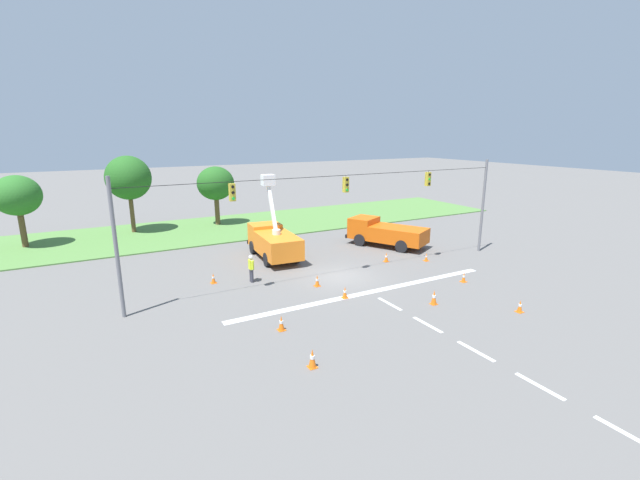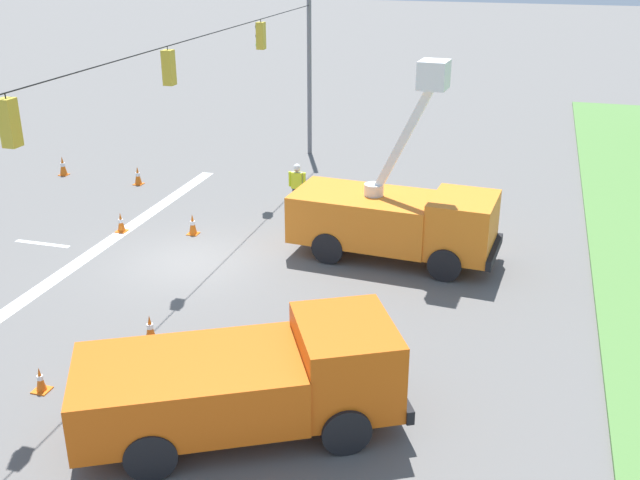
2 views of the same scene
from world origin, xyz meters
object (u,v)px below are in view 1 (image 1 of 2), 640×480
(traffic_cone_far_right, at_px, (434,297))
(tree_centre, at_px, (216,184))
(road_worker, at_px, (251,267))
(traffic_cone_lane_edge_b, at_px, (520,306))
(traffic_cone_foreground_left, at_px, (426,257))
(traffic_cone_foreground_right, at_px, (464,277))
(traffic_cone_mid_right, at_px, (281,323))
(tree_far_west, at_px, (17,196))
(traffic_cone_far_left, at_px, (345,292))
(traffic_cone_mid_left, at_px, (213,278))
(traffic_cone_lane_edge_a, at_px, (312,358))
(traffic_cone_centre_line, at_px, (386,257))
(traffic_cone_near_bucket, at_px, (317,281))
(tree_west, at_px, (128,178))
(utility_truck_support_near, at_px, (385,232))
(utility_truck_bucket_lift, at_px, (273,240))

(traffic_cone_far_right, bearing_deg, tree_centre, 100.05)
(road_worker, bearing_deg, traffic_cone_lane_edge_b, -46.36)
(traffic_cone_foreground_left, relative_size, traffic_cone_foreground_right, 0.94)
(traffic_cone_mid_right, bearing_deg, traffic_cone_lane_edge_b, -19.12)
(tree_far_west, height_order, traffic_cone_far_left, tree_far_west)
(traffic_cone_foreground_right, distance_m, traffic_cone_mid_left, 15.79)
(traffic_cone_mid_left, bearing_deg, traffic_cone_lane_edge_a, -86.12)
(traffic_cone_mid_right, xyz_separation_m, traffic_cone_far_left, (4.85, 2.02, -0.04))
(traffic_cone_foreground_right, height_order, traffic_cone_mid_right, traffic_cone_mid_right)
(road_worker, bearing_deg, tree_centre, 80.75)
(tree_far_west, relative_size, traffic_cone_lane_edge_a, 7.27)
(traffic_cone_centre_line, bearing_deg, traffic_cone_near_bucket, -163.29)
(traffic_cone_mid_right, distance_m, traffic_cone_lane_edge_b, 12.55)
(tree_centre, xyz_separation_m, traffic_cone_lane_edge_a, (-4.28, -28.63, -3.82))
(traffic_cone_foreground_right, xyz_separation_m, traffic_cone_lane_edge_b, (-1.01, -4.79, 0.02))
(tree_west, height_order, road_worker, tree_west)
(utility_truck_support_near, relative_size, traffic_cone_far_right, 8.50)
(utility_truck_bucket_lift, distance_m, traffic_cone_near_bucket, 7.03)
(traffic_cone_lane_edge_a, height_order, traffic_cone_lane_edge_b, traffic_cone_lane_edge_a)
(tree_centre, relative_size, traffic_cone_mid_right, 7.87)
(tree_centre, bearing_deg, traffic_cone_far_left, -87.92)
(road_worker, distance_m, traffic_cone_mid_right, 7.27)
(utility_truck_support_near, bearing_deg, traffic_cone_lane_edge_a, -135.57)
(traffic_cone_foreground_left, bearing_deg, traffic_cone_far_left, -160.37)
(traffic_cone_lane_edge_b, distance_m, traffic_cone_far_left, 9.31)
(traffic_cone_foreground_left, height_order, traffic_cone_foreground_right, traffic_cone_foreground_right)
(traffic_cone_foreground_right, relative_size, traffic_cone_far_right, 0.78)
(traffic_cone_foreground_left, bearing_deg, road_worker, 171.68)
(tree_centre, distance_m, traffic_cone_foreground_right, 26.15)
(road_worker, distance_m, traffic_cone_lane_edge_a, 10.92)
(tree_far_west, distance_m, traffic_cone_mid_right, 27.13)
(tree_west, distance_m, road_worker, 19.34)
(tree_centre, xyz_separation_m, traffic_cone_mid_right, (-4.02, -24.96, -3.85))
(tree_west, xyz_separation_m, traffic_cone_mid_left, (2.80, -17.28, -4.82))
(tree_far_west, distance_m, road_worker, 21.67)
(traffic_cone_mid_right, bearing_deg, traffic_cone_lane_edge_a, -94.13)
(utility_truck_bucket_lift, bearing_deg, traffic_cone_foreground_left, -32.90)
(traffic_cone_lane_edge_b, bearing_deg, traffic_cone_far_right, 137.21)
(traffic_cone_far_right, bearing_deg, utility_truck_bucket_lift, 108.48)
(tree_west, bearing_deg, traffic_cone_far_left, -69.55)
(utility_truck_bucket_lift, height_order, traffic_cone_centre_line, utility_truck_bucket_lift)
(utility_truck_support_near, relative_size, traffic_cone_foreground_left, 11.57)
(traffic_cone_foreground_left, relative_size, traffic_cone_lane_edge_a, 0.73)
(traffic_cone_lane_edge_b, height_order, traffic_cone_centre_line, traffic_cone_centre_line)
(traffic_cone_far_left, bearing_deg, traffic_cone_mid_right, -157.34)
(traffic_cone_lane_edge_b, relative_size, traffic_cone_centre_line, 0.96)
(utility_truck_bucket_lift, xyz_separation_m, traffic_cone_foreground_left, (9.53, -6.16, -1.09))
(traffic_cone_foreground_left, height_order, traffic_cone_lane_edge_b, traffic_cone_lane_edge_b)
(traffic_cone_foreground_left, relative_size, traffic_cone_near_bucket, 0.83)
(tree_centre, height_order, road_worker, tree_centre)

